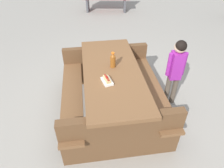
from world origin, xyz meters
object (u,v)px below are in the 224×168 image
Objects in this scene: picnic_table at (112,88)px; child_in_coat at (176,66)px; soda_bottle at (113,60)px; hotdog_tray at (107,80)px.

child_in_coat reaches higher than picnic_table.
soda_bottle is at bearing -97.39° from child_in_coat.
soda_bottle is 1.14× the size of hotdog_tray.
hotdog_tray is at bearing -27.32° from picnic_table.
soda_bottle is 0.36m from hotdog_tray.
soda_bottle is 0.20× the size of child_in_coat.
hotdog_tray is 1.07m from child_in_coat.
soda_bottle is at bearing 159.20° from picnic_table.
hotdog_tray is at bearing -78.88° from child_in_coat.
soda_bottle is (-0.09, 0.03, 0.41)m from picnic_table.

